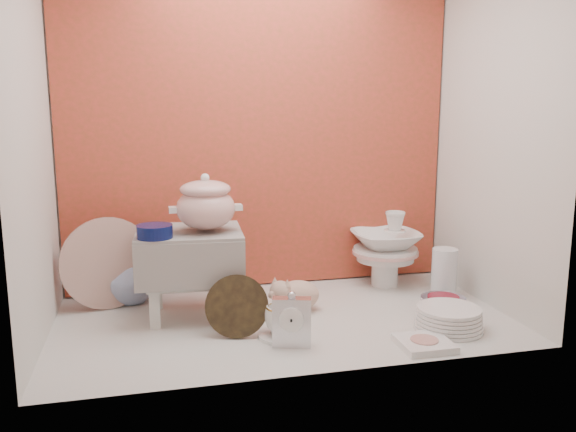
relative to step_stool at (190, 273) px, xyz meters
name	(u,v)px	position (x,y,z in m)	size (l,w,h in m)	color
ground	(284,320)	(0.36, -0.14, -0.18)	(1.80, 1.80, 0.00)	silver
niche_shell	(274,85)	(0.36, 0.04, 0.75)	(1.86, 1.03, 1.53)	#CD3B33
step_stool	(190,273)	(0.00, 0.00, 0.00)	(0.41, 0.36, 0.36)	silver
soup_tureen	(206,203)	(0.07, -0.04, 0.29)	(0.27, 0.27, 0.23)	white
cobalt_bowl	(155,231)	(-0.13, -0.11, 0.20)	(0.14, 0.14, 0.05)	#091245
floral_platter	(108,263)	(-0.33, 0.18, 0.02)	(0.39, 0.05, 0.39)	silver
blue_white_vase	(130,277)	(-0.24, 0.23, -0.06)	(0.22, 0.22, 0.23)	white
lacquer_tray	(237,306)	(0.15, -0.26, -0.06)	(0.24, 0.08, 0.23)	black
mantel_clock	(292,320)	(0.32, -0.40, -0.08)	(0.14, 0.05, 0.20)	silver
plush_pig	(298,295)	(0.44, -0.05, -0.11)	(0.24, 0.16, 0.14)	tan
teacup_saucer	(283,335)	(0.32, -0.31, -0.17)	(0.19, 0.19, 0.01)	white
gold_rim_teacup	(283,319)	(0.32, -0.31, -0.11)	(0.14, 0.14, 0.11)	white
lattice_dish	(424,343)	(0.78, -0.52, -0.17)	(0.18, 0.18, 0.03)	white
dinner_plate_stack	(449,318)	(0.95, -0.39, -0.13)	(0.26, 0.26, 0.09)	white
crystal_bowl	(443,304)	(1.03, -0.20, -0.15)	(0.19, 0.19, 0.06)	silver
clear_glass_vase	(444,273)	(1.11, -0.04, -0.07)	(0.11, 0.11, 0.22)	silver
porcelain_tower	(385,249)	(0.93, 0.20, 0.00)	(0.31, 0.31, 0.36)	white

